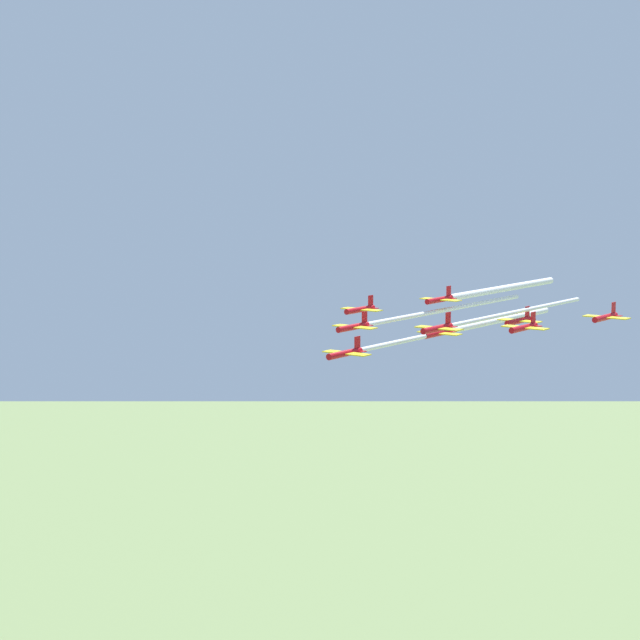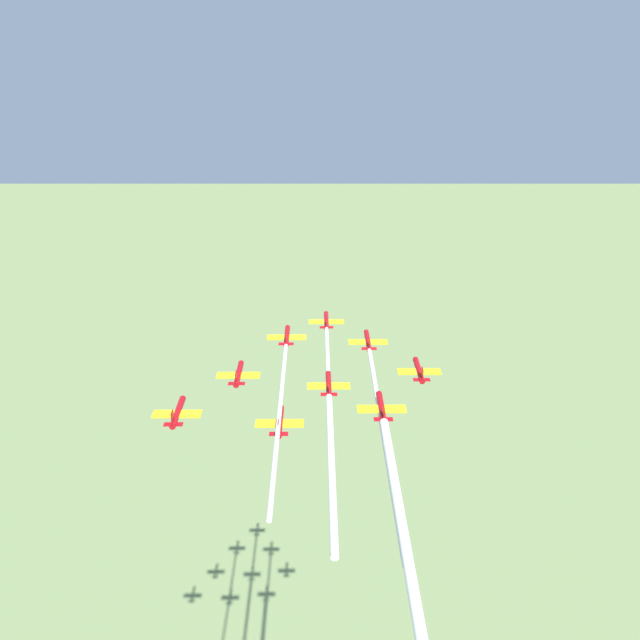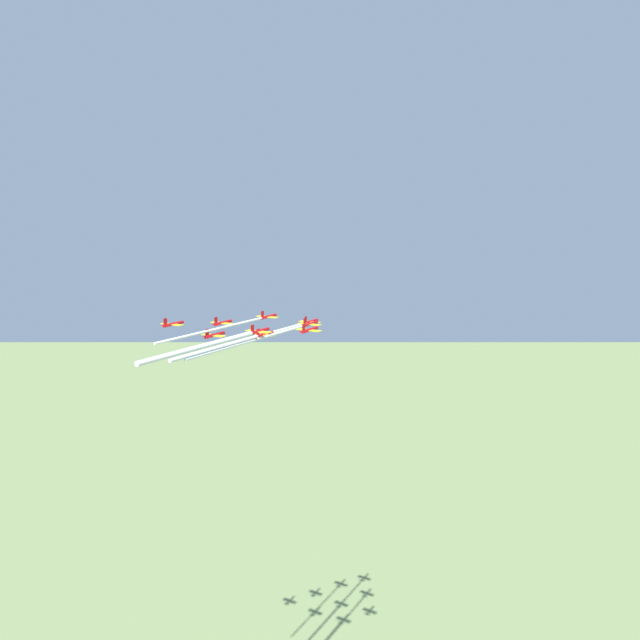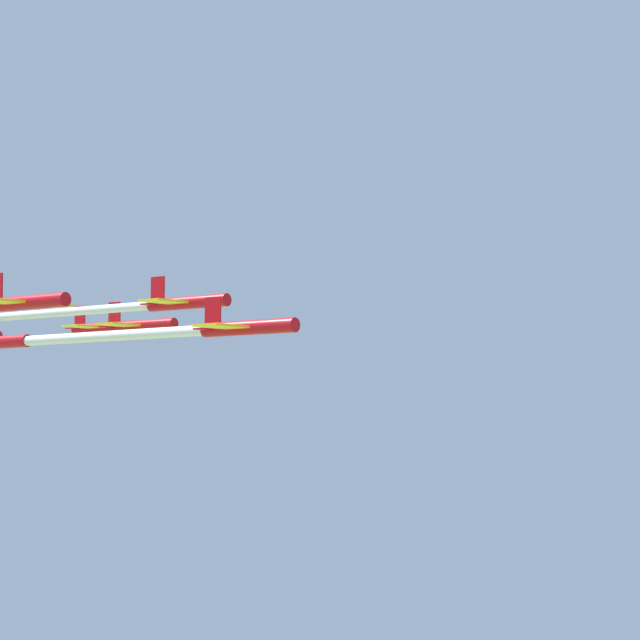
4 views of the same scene
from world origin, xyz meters
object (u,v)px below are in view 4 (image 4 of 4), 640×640
(jet_6, at_px, (101,327))
(jet_1, at_px, (185,302))
(jet_0, at_px, (246,327))
(jet_3, at_px, (138,325))
(jet_2, at_px, (23,302))

(jet_6, bearing_deg, jet_1, 59.53)
(jet_1, bearing_deg, jet_0, 59.53)
(jet_0, relative_size, jet_3, 1.00)
(jet_0, bearing_deg, jet_6, -120.47)
(jet_0, relative_size, jet_1, 1.00)
(jet_2, relative_size, jet_6, 1.00)
(jet_3, bearing_deg, jet_0, 59.53)
(jet_2, height_order, jet_3, jet_3)
(jet_1, relative_size, jet_3, 1.00)
(jet_3, xyz_separation_m, jet_6, (3.45, 15.39, 0.90))
(jet_2, bearing_deg, jet_3, -150.46)
(jet_3, height_order, jet_6, jet_6)
(jet_2, relative_size, jet_3, 1.00)
(jet_0, distance_m, jet_2, 15.89)
(jet_0, bearing_deg, jet_3, -120.47)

